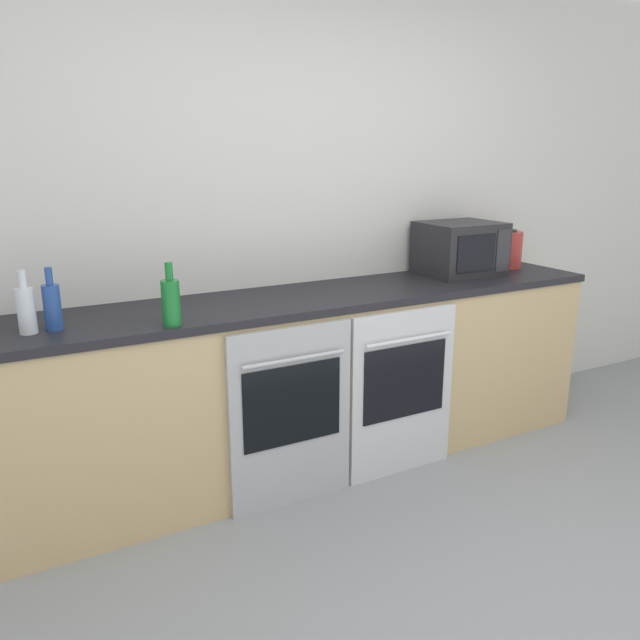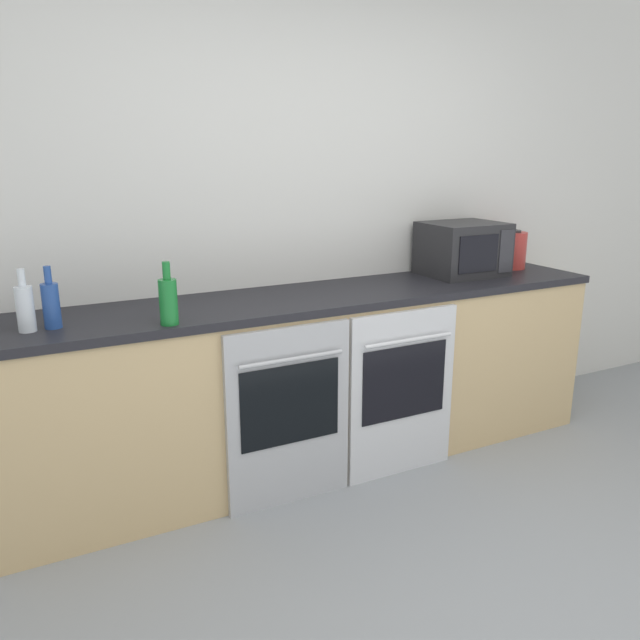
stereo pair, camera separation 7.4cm
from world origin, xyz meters
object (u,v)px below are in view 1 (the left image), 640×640
(bottle_green, at_px, (171,301))
(kettle, at_px, (508,249))
(bottle_blue, at_px, (52,305))
(microwave, at_px, (460,248))
(oven_left, at_px, (291,416))
(oven_right, at_px, (403,392))
(bottle_clear, at_px, (26,309))

(bottle_green, relative_size, kettle, 1.14)
(bottle_green, height_order, kettle, bottle_green)
(bottle_blue, bearing_deg, microwave, 3.58)
(oven_left, height_order, bottle_green, bottle_green)
(kettle, bearing_deg, oven_left, -166.54)
(oven_right, xyz_separation_m, kettle, (1.06, 0.41, 0.60))
(oven_left, height_order, bottle_blue, bottle_blue)
(bottle_blue, relative_size, bottle_clear, 1.01)
(microwave, distance_m, kettle, 0.41)
(oven_right, bearing_deg, oven_left, 180.00)
(oven_left, xyz_separation_m, kettle, (1.69, 0.41, 0.60))
(oven_right, height_order, kettle, kettle)
(oven_left, bearing_deg, bottle_green, 171.47)
(oven_left, relative_size, bottle_clear, 3.42)
(bottle_clear, bearing_deg, microwave, 3.65)
(oven_left, distance_m, bottle_clear, 1.22)
(bottle_blue, bearing_deg, oven_left, -14.21)
(microwave, xyz_separation_m, bottle_green, (-1.80, -0.30, -0.05))
(bottle_green, bearing_deg, bottle_blue, 159.55)
(bottle_blue, relative_size, bottle_green, 0.97)
(kettle, bearing_deg, bottle_green, -171.50)
(oven_right, xyz_separation_m, bottle_blue, (-1.58, 0.24, 0.59))
(microwave, relative_size, bottle_blue, 1.74)
(bottle_green, bearing_deg, oven_right, -3.82)
(oven_right, bearing_deg, bottle_clear, 172.16)
(microwave, bearing_deg, bottle_blue, -176.42)
(oven_right, relative_size, kettle, 3.74)
(oven_left, xyz_separation_m, microwave, (1.29, 0.38, 0.64))
(bottle_clear, bearing_deg, oven_right, -7.84)
(oven_right, height_order, bottle_green, bottle_green)
(oven_right, distance_m, microwave, 0.99)
(bottle_green, bearing_deg, microwave, 9.59)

